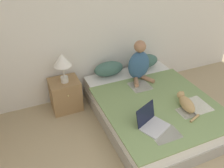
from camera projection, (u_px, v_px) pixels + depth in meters
wall_back at (101, 25)px, 3.93m from camera, size 6.05×0.05×2.55m
bed at (151, 109)px, 3.77m from camera, size 1.65×2.11×0.43m
pillow_near at (109, 69)px, 4.15m from camera, size 0.53×0.27×0.26m
pillow_far at (145, 61)px, 4.39m from camera, size 0.53×0.27×0.26m
person_sitting at (139, 63)px, 3.98m from camera, size 0.39×0.38×0.69m
cat_tabby at (186, 103)px, 3.40m from camera, size 0.25×0.54×0.17m
laptop_open at (152, 122)px, 3.08m from camera, size 0.45×0.44×0.27m
nightstand at (65, 95)px, 3.99m from camera, size 0.48×0.45×0.54m
table_lamp at (62, 61)px, 3.63m from camera, size 0.28×0.28×0.50m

